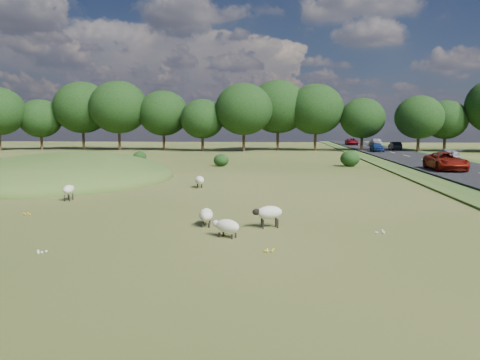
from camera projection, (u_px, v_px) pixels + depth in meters
name	position (u px, v px, depth m)	size (l,w,h in m)	color
ground	(235.00, 171.00, 41.85)	(160.00, 160.00, 0.00)	#384B17
mound	(65.00, 179.00, 35.07)	(16.00, 20.00, 4.00)	#33561E
road	(431.00, 163.00, 49.84)	(8.00, 150.00, 0.25)	black
treeline	(251.00, 111.00, 76.26)	(96.28, 14.66, 11.70)	black
shrubs	(264.00, 158.00, 47.84)	(24.42, 6.72, 1.57)	black
sheep_0	(200.00, 180.00, 30.18)	(0.77, 1.35, 0.75)	beige
sheep_2	(269.00, 213.00, 18.11)	(1.25, 0.79, 0.87)	beige
sheep_3	(227.00, 226.00, 16.57)	(1.16, 0.88, 0.65)	beige
sheep_4	(69.00, 190.00, 24.88)	(0.61, 1.18, 0.83)	beige
sheep_5	(206.00, 215.00, 18.50)	(0.65, 1.25, 0.71)	beige
car_0	(377.00, 147.00, 69.45)	(1.63, 4.05, 1.38)	navy
car_1	(395.00, 146.00, 74.21)	(1.38, 3.95, 1.30)	black
car_2	(352.00, 142.00, 95.83)	(2.25, 4.87, 1.35)	maroon
car_3	(447.00, 155.00, 50.49)	(1.84, 4.52, 1.31)	#A9ACB1
car_4	(446.00, 161.00, 39.72)	(2.51, 5.45, 1.51)	maroon
car_5	(375.00, 142.00, 90.29)	(1.98, 4.88, 1.42)	silver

